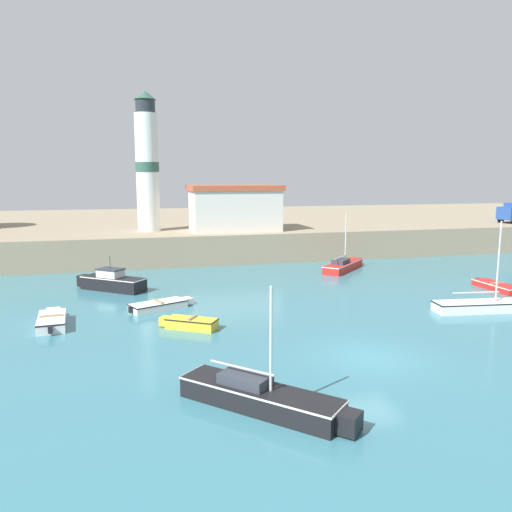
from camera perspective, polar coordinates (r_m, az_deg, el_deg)
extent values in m
plane|color=teal|center=(22.72, 12.95, -11.33)|extent=(200.00, 200.00, 0.00)
cube|color=gray|center=(63.89, -5.43, 3.20)|extent=(120.00, 40.00, 2.71)
cube|color=red|center=(42.84, 9.93, -1.16)|extent=(5.07, 5.05, 0.66)
cube|color=red|center=(45.79, 11.34, -0.54)|extent=(1.02, 1.02, 0.56)
cube|color=white|center=(42.79, 9.94, -0.78)|extent=(5.12, 5.10, 0.07)
cylinder|color=silver|center=(42.89, 10.22, 2.07)|extent=(0.10, 0.10, 4.11)
cylinder|color=silver|center=(42.04, 9.61, -0.13)|extent=(1.88, 1.87, 0.08)
cube|color=#333842|center=(42.23, 9.67, -0.60)|extent=(1.93, 1.92, 0.36)
cube|color=white|center=(28.65, -22.31, -6.93)|extent=(1.66, 3.31, 0.54)
cube|color=white|center=(30.50, -22.17, -5.98)|extent=(0.81, 0.69, 0.46)
cube|color=black|center=(28.59, -22.34, -6.49)|extent=(1.68, 3.34, 0.07)
cube|color=#997F5B|center=(28.57, -22.35, -6.33)|extent=(1.18, 0.31, 0.08)
cube|color=black|center=(26.99, -22.46, -7.80)|extent=(0.22, 0.22, 0.36)
cube|color=red|center=(38.85, 25.87, -3.15)|extent=(1.36, 3.74, 0.44)
cube|color=white|center=(38.82, 25.89, -2.90)|extent=(1.37, 3.78, 0.07)
cube|color=#997F5B|center=(38.80, 25.90, -2.78)|extent=(1.14, 0.21, 0.08)
cube|color=black|center=(40.33, 24.05, -2.54)|extent=(0.20, 0.20, 0.36)
cube|color=yellow|center=(26.37, -7.35, -7.66)|extent=(2.77, 2.28, 0.54)
cube|color=yellow|center=(27.04, -10.34, -7.31)|extent=(0.70, 0.74, 0.46)
cube|color=black|center=(26.31, -7.36, -7.18)|extent=(2.79, 2.30, 0.07)
cube|color=#997F5B|center=(26.29, -7.37, -7.01)|extent=(0.64, 0.86, 0.08)
cube|color=white|center=(30.42, -11.11, -5.59)|extent=(3.54, 2.52, 0.45)
cube|color=white|center=(31.30, -7.93, -5.09)|extent=(0.84, 0.91, 0.38)
cube|color=black|center=(30.37, -11.12, -5.26)|extent=(3.58, 2.54, 0.07)
cube|color=#997F5B|center=(30.35, -11.12, -5.11)|extent=(0.63, 1.11, 0.08)
cube|color=black|center=(29.69, -14.16, -5.96)|extent=(0.26, 0.26, 0.36)
cube|color=white|center=(32.43, 24.94, -5.22)|extent=(6.46, 2.19, 0.60)
cube|color=black|center=(32.37, 24.97, -4.78)|extent=(6.53, 2.21, 0.07)
cylinder|color=silver|center=(32.17, 25.97, -0.56)|extent=(0.10, 0.10, 4.72)
cylinder|color=silver|center=(31.83, 23.83, -3.84)|extent=(2.84, 0.44, 0.08)
cube|color=black|center=(36.14, -15.97, -3.05)|extent=(4.53, 4.05, 0.92)
cube|color=black|center=(37.88, -19.03, -2.65)|extent=(1.03, 1.05, 0.79)
cube|color=white|center=(36.06, -16.00, -2.40)|extent=(4.58, 4.09, 0.07)
cube|color=silver|center=(36.15, -16.30, -1.91)|extent=(1.96, 1.88, 0.51)
cube|color=#2D333D|center=(36.10, -16.32, -1.45)|extent=(2.11, 2.02, 0.08)
cylinder|color=black|center=(36.01, -16.35, -0.68)|extent=(0.04, 0.04, 0.90)
cube|color=black|center=(17.63, 0.41, -15.94)|extent=(5.04, 5.18, 0.75)
cube|color=black|center=(16.36, 10.63, -18.19)|extent=(0.99, 0.99, 0.64)
cube|color=white|center=(17.49, 0.41, -14.94)|extent=(5.09, 5.23, 0.07)
cylinder|color=silver|center=(16.62, 1.72, -9.48)|extent=(0.10, 0.10, 3.58)
cylinder|color=silver|center=(17.62, -1.66, -12.67)|extent=(1.87, 1.95, 0.08)
cube|color=#333842|center=(17.69, -1.25, -13.88)|extent=(1.92, 1.94, 0.36)
cylinder|color=silver|center=(48.57, -12.29, 9.25)|extent=(2.12, 2.12, 10.92)
cylinder|color=#2D5647|center=(48.58, -12.32, 9.90)|extent=(2.18, 2.18, 0.90)
cylinder|color=#262D33|center=(48.99, -12.54, 16.35)|extent=(1.80, 1.80, 1.20)
cone|color=#2D5647|center=(49.13, -12.58, 17.51)|extent=(2.01, 2.01, 0.80)
cube|color=silver|center=(48.24, -2.50, 5.23)|extent=(8.22, 5.24, 3.82)
cube|color=#B25133|center=(48.14, -2.52, 7.80)|extent=(8.63, 5.51, 0.50)
cube|color=#234793|center=(62.06, 26.82, 4.37)|extent=(1.53, 2.14, 1.40)
cube|color=#334756|center=(61.71, 26.55, 4.56)|extent=(0.33, 1.80, 0.70)
cylinder|color=black|center=(62.82, 26.19, 3.82)|extent=(0.83, 0.37, 0.80)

